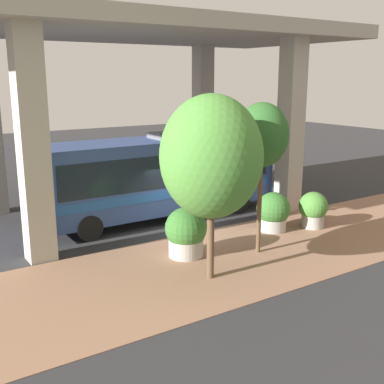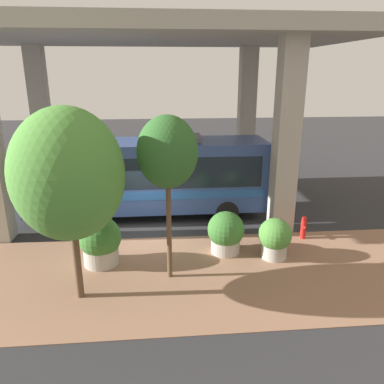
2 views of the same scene
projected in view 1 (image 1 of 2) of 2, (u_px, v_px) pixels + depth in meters
The scene contains 10 objects.
ground_plane at pixel (190, 234), 19.02m from camera, with size 80.00×80.00×0.00m, color #2D2D30.
sidewalk_strip at pixel (237, 257), 16.58m from camera, with size 6.00×40.00×0.02m.
overpass at pixel (139, 48), 20.59m from camera, with size 9.40×19.42×8.33m.
bus at pixel (160, 173), 20.72m from camera, with size 2.68×10.66×3.73m.
fire_hydrant at pixel (314, 203), 21.81m from camera, with size 0.44×0.21×0.96m.
planter_front at pixel (273, 212), 19.23m from camera, with size 1.34×1.34×1.60m.
planter_middle at pixel (313, 209), 19.66m from camera, with size 1.18×1.18×1.50m.
planter_back at pixel (186, 233), 16.46m from camera, with size 1.44×1.44×1.74m.
street_tree_near at pixel (262, 136), 16.06m from camera, with size 1.81×1.81×5.25m.
street_tree_far at pixel (211, 157), 13.98m from camera, with size 3.04×3.04×5.61m.
Camera 1 is at (-15.22, 9.81, 6.06)m, focal length 45.00 mm.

